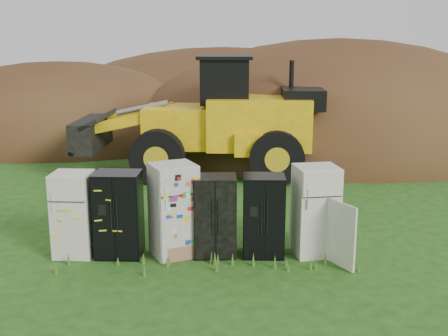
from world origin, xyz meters
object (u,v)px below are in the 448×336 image
Objects in this scene: fridge_black_right at (264,216)px; fridge_open_door at (315,211)px; fridge_leftmost at (74,214)px; fridge_sticker at (174,210)px; wheel_loader at (195,116)px; fridge_dark_mid at (215,216)px; fridge_black_side at (119,214)px.

fridge_black_right is 0.90× the size of fridge_open_door.
fridge_sticker reaches higher than fridge_leftmost.
fridge_leftmost is at bearing -104.98° from wheel_loader.
fridge_sticker is at bearing -88.84° from wheel_loader.
fridge_sticker is (2.01, -0.02, 0.09)m from fridge_leftmost.
fridge_dark_mid is at bearing -24.18° from fridge_sticker.
fridge_sticker is at bearing 171.68° from fridge_open_door.
fridge_black_right is (1.81, -0.03, -0.12)m from fridge_sticker.
wheel_loader is at bearing 64.27° from fridge_sticker.
fridge_leftmost is at bearing 155.53° from fridge_sticker.
fridge_open_door is at bearing 4.76° from fridge_black_right.
fridge_black_side is 2.91m from fridge_black_right.
fridge_leftmost is 0.94× the size of fridge_open_door.
fridge_black_side is 1.94m from fridge_dark_mid.
fridge_black_side is at bearing 2.04° from fridge_leftmost.
fridge_sticker reaches higher than fridge_open_door.
fridge_sticker is 0.84m from fridge_dark_mid.
fridge_sticker is at bearing -178.21° from fridge_black_right.
fridge_leftmost reaches higher than fridge_black_right.
fridge_leftmost is 1.04× the size of fridge_black_right.
wheel_loader is (2.24, 6.89, 1.02)m from fridge_leftmost.
fridge_dark_mid is at bearing -81.97° from wheel_loader.
fridge_black_side is 1.11m from fridge_sticker.
fridge_sticker is 0.24× the size of wheel_loader.
fridge_sticker is 1.15× the size of fridge_dark_mid.
fridge_dark_mid is 0.98m from fridge_black_right.
fridge_black_right is at bearing -74.13° from wheel_loader.
fridge_leftmost is at bearing -178.06° from fridge_black_right.
fridge_black_side is at bearing 179.57° from fridge_dark_mid.
fridge_leftmost is 2.02m from fridge_sticker.
wheel_loader reaches higher than fridge_sticker.
fridge_black_side is (0.91, -0.03, 0.00)m from fridge_leftmost.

